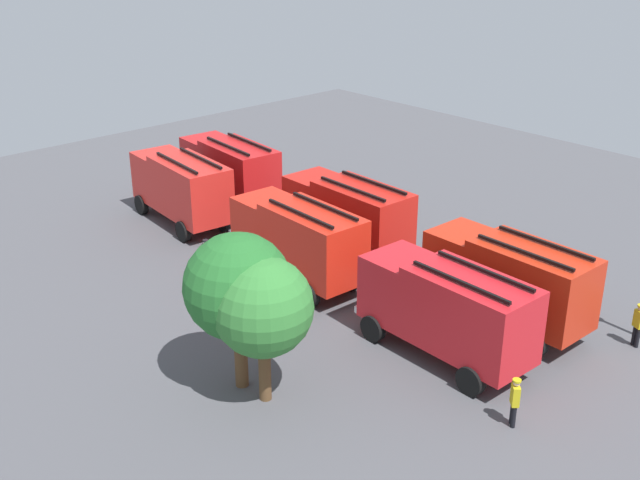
{
  "coord_description": "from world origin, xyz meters",
  "views": [
    {
      "loc": [
        -24.98,
        22.86,
        15.92
      ],
      "look_at": [
        0.0,
        0.0,
        1.4
      ],
      "focal_mm": 43.82,
      "sensor_mm": 36.0,
      "label": 1
    }
  ],
  "objects": [
    {
      "name": "ground_plane",
      "position": [
        0.0,
        0.0,
        0.0
      ],
      "size": [
        56.05,
        56.05,
        0.0
      ],
      "primitive_type": "plane",
      "color": "#4C4C51"
    },
    {
      "name": "fire_truck_0",
      "position": [
        -9.24,
        -1.84,
        2.15
      ],
      "size": [
        7.25,
        2.88,
        3.88
      ],
      "rotation": [
        0.0,
        0.0,
        -0.02
      ],
      "color": "red",
      "rests_on": "ground"
    },
    {
      "name": "fire_truck_1",
      "position": [
        0.33,
        -2.1,
        2.15
      ],
      "size": [
        7.26,
        2.91,
        3.88
      ],
      "rotation": [
        0.0,
        0.0,
        -0.03
      ],
      "color": "red",
      "rests_on": "ground"
    },
    {
      "name": "fire_truck_2",
      "position": [
        9.87,
        -2.04,
        2.15
      ],
      "size": [
        7.38,
        3.24,
        3.88
      ],
      "rotation": [
        0.0,
        0.0,
        -0.08
      ],
      "color": "red",
      "rests_on": "ground"
    },
    {
      "name": "fire_truck_3",
      "position": [
        -9.18,
        1.98,
        2.15
      ],
      "size": [
        7.27,
        2.92,
        3.88
      ],
      "rotation": [
        0.0,
        0.0,
        -0.03
      ],
      "color": "red",
      "rests_on": "ground"
    },
    {
      "name": "fire_truck_4",
      "position": [
        -0.43,
        1.75,
        2.15
      ],
      "size": [
        7.29,
        2.99,
        3.88
      ],
      "rotation": [
        0.0,
        0.0,
        -0.04
      ],
      "color": "red",
      "rests_on": "ground"
    },
    {
      "name": "fire_truck_5",
      "position": [
        9.18,
        1.68,
        2.15
      ],
      "size": [
        7.39,
        3.28,
        3.88
      ],
      "rotation": [
        0.0,
        0.0,
        -0.09
      ],
      "color": "red",
      "rests_on": "ground"
    },
    {
      "name": "firefighter_0",
      "position": [
        -13.47,
        3.65,
        1.01
      ],
      "size": [
        0.47,
        0.46,
        1.79
      ],
      "rotation": [
        0.0,
        0.0,
        3.95
      ],
      "color": "black",
      "rests_on": "ground"
    },
    {
      "name": "firefighter_1",
      "position": [
        3.01,
        4.42,
        0.97
      ],
      "size": [
        0.47,
        0.46,
        1.73
      ],
      "rotation": [
        0.0,
        0.0,
        2.31
      ],
      "color": "black",
      "rests_on": "ground"
    },
    {
      "name": "firefighter_2",
      "position": [
        -13.74,
        -4.2,
        1.02
      ],
      "size": [
        0.48,
        0.4,
        1.81
      ],
      "rotation": [
        0.0,
        0.0,
        1.11
      ],
      "color": "black",
      "rests_on": "ground"
    },
    {
      "name": "firefighter_3",
      "position": [
        4.78,
        -5.05,
        0.98
      ],
      "size": [
        0.47,
        0.34,
        1.74
      ],
      "rotation": [
        0.0,
        0.0,
        1.83
      ],
      "color": "black",
      "rests_on": "ground"
    },
    {
      "name": "tree_0",
      "position": [
        -6.73,
        8.75,
        3.61
      ],
      "size": [
        3.46,
        3.46,
        5.37
      ],
      "color": "brown",
      "rests_on": "ground"
    },
    {
      "name": "tree_1",
      "position": [
        -5.5,
        8.84,
        3.94
      ],
      "size": [
        3.78,
        3.78,
        5.86
      ],
      "color": "brown",
      "rests_on": "ground"
    },
    {
      "name": "traffic_cone_0",
      "position": [
        0.28,
        4.73,
        0.32
      ],
      "size": [
        0.45,
        0.45,
        0.64
      ],
      "primitive_type": "cone",
      "color": "#F2600C",
      "rests_on": "ground"
    },
    {
      "name": "traffic_cone_1",
      "position": [
        5.76,
        -1.56,
        0.3
      ],
      "size": [
        0.42,
        0.42,
        0.6
      ],
      "primitive_type": "cone",
      "color": "#F2600C",
      "rests_on": "ground"
    },
    {
      "name": "traffic_cone_2",
      "position": [
        -9.66,
        -4.03,
        0.28
      ],
      "size": [
        0.4,
        0.4,
        0.57
      ],
      "primitive_type": "cone",
      "color": "#F2600C",
      "rests_on": "ground"
    }
  ]
}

